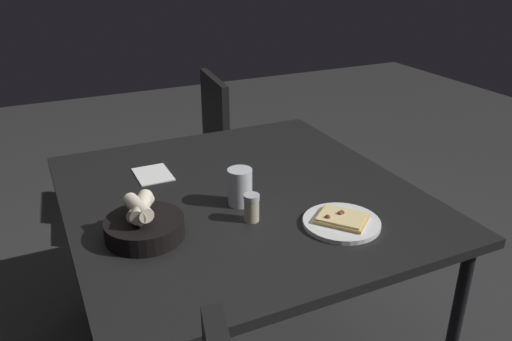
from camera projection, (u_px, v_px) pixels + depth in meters
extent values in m
cube|color=black|center=(241.00, 196.00, 1.71)|extent=(1.18, 1.12, 0.03)
cylinder|color=black|center=(79.00, 245.00, 2.10)|extent=(0.04, 0.04, 0.69)
cylinder|color=black|center=(292.00, 197.00, 2.48)|extent=(0.04, 0.04, 0.69)
cylinder|color=black|center=(453.00, 335.00, 1.61)|extent=(0.04, 0.04, 0.69)
cylinder|color=white|center=(342.00, 223.00, 1.50)|extent=(0.23, 0.23, 0.01)
cube|color=tan|center=(342.00, 219.00, 1.50)|extent=(0.18, 0.18, 0.01)
cube|color=#F3D68E|center=(342.00, 217.00, 1.50)|extent=(0.17, 0.16, 0.01)
sphere|color=brown|center=(340.00, 214.00, 1.51)|extent=(0.02, 0.02, 0.02)
sphere|color=brown|center=(328.00, 217.00, 1.49)|extent=(0.02, 0.02, 0.02)
sphere|color=brown|center=(342.00, 213.00, 1.51)|extent=(0.02, 0.02, 0.02)
cylinder|color=black|center=(145.00, 228.00, 1.44)|extent=(0.22, 0.22, 0.06)
cylinder|color=beige|center=(141.00, 208.00, 1.42)|extent=(0.12, 0.10, 0.04)
cylinder|color=beige|center=(142.00, 207.00, 1.41)|extent=(0.14, 0.09, 0.04)
cylinder|color=beige|center=(138.00, 208.00, 1.39)|extent=(0.12, 0.06, 0.04)
cylinder|color=#9F2114|center=(144.00, 240.00, 1.39)|extent=(0.06, 0.06, 0.03)
cylinder|color=silver|center=(240.00, 187.00, 1.60)|extent=(0.08, 0.08, 0.12)
cylinder|color=gold|center=(240.00, 196.00, 1.62)|extent=(0.07, 0.07, 0.05)
cylinder|color=#BFB299|center=(252.00, 210.00, 1.52)|extent=(0.05, 0.05, 0.07)
cylinder|color=maroon|center=(252.00, 215.00, 1.52)|extent=(0.04, 0.04, 0.04)
cylinder|color=#B7B7BC|center=(252.00, 197.00, 1.50)|extent=(0.05, 0.05, 0.01)
cube|color=white|center=(153.00, 174.00, 1.83)|extent=(0.16, 0.12, 0.00)
cube|color=#252525|center=(180.00, 160.00, 2.71)|extent=(0.48, 0.48, 0.04)
cube|color=black|center=(215.00, 116.00, 2.68)|extent=(0.42, 0.07, 0.41)
cylinder|color=black|center=(142.00, 188.00, 2.90)|extent=(0.03, 0.03, 0.40)
cylinder|color=black|center=(154.00, 219.00, 2.58)|extent=(0.03, 0.03, 0.40)
cylinder|color=black|center=(207.00, 178.00, 3.02)|extent=(0.03, 0.03, 0.40)
cylinder|color=black|center=(226.00, 207.00, 2.70)|extent=(0.03, 0.03, 0.40)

